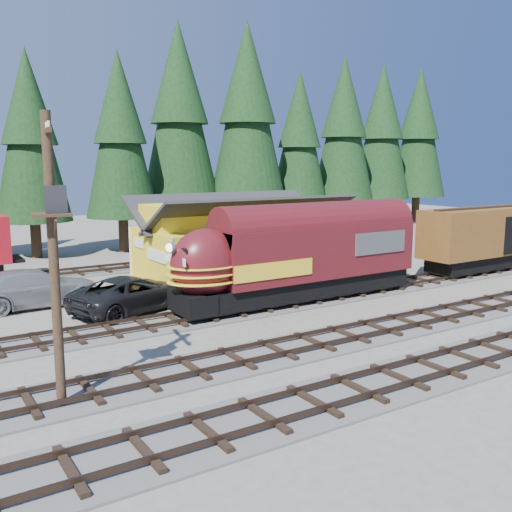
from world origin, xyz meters
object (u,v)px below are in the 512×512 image
depot (241,233)px  boxcar (495,235)px  pickup_truck_a (132,294)px  pickup_truck_b (34,288)px  utility_pole (54,243)px  locomotive (293,259)px

depot → boxcar: size_ratio=1.02×
pickup_truck_a → pickup_truck_b: bearing=27.4°
depot → boxcar: bearing=-22.2°
utility_pole → depot: bearing=50.9°
pickup_truck_a → pickup_truck_b: pickup_truck_b is taller
boxcar → pickup_truck_a: size_ratio=1.99×
depot → locomotive: size_ratio=0.89×
boxcar → utility_pole: 30.84m
utility_pole → pickup_truck_b: utility_pole is taller
utility_pole → pickup_truck_a: 11.76m
pickup_truck_a → pickup_truck_b: size_ratio=0.96×
boxcar → pickup_truck_b: size_ratio=1.90×
utility_pole → pickup_truck_a: (5.73, 9.44, -4.05)m
utility_pole → pickup_truck_a: bearing=67.1°
depot → locomotive: (-0.86, -6.50, -0.65)m
boxcar → depot: bearing=157.8°
pickup_truck_a → pickup_truck_b: (-3.84, 3.52, 0.08)m
boxcar → pickup_truck_a: (-24.32, 2.99, -1.53)m
pickup_truck_b → utility_pole: bearing=168.9°
locomotive → utility_pole: utility_pole is taller
boxcar → pickup_truck_b: (-28.16, 6.51, -1.45)m
depot → pickup_truck_b: 12.40m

